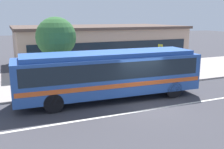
{
  "coord_description": "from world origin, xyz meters",
  "views": [
    {
      "loc": [
        -6.81,
        -11.6,
        4.7
      ],
      "look_at": [
        -0.96,
        2.28,
        1.3
      ],
      "focal_mm": 41.08,
      "sensor_mm": 36.0,
      "label": 1
    }
  ],
  "objects_px": {
    "transit_bus": "(110,72)",
    "pedestrian_waiting_near_sign": "(124,70)",
    "bus_stop_sign": "(160,58)",
    "street_tree_near_stop": "(56,38)"
  },
  "relations": [
    {
      "from": "transit_bus",
      "to": "pedestrian_waiting_near_sign",
      "type": "xyz_separation_m",
      "value": [
        2.05,
        2.39,
        -0.51
      ]
    },
    {
      "from": "pedestrian_waiting_near_sign",
      "to": "bus_stop_sign",
      "type": "height_order",
      "value": "bus_stop_sign"
    },
    {
      "from": "transit_bus",
      "to": "pedestrian_waiting_near_sign",
      "type": "bearing_deg",
      "value": 49.45
    },
    {
      "from": "transit_bus",
      "to": "bus_stop_sign",
      "type": "distance_m",
      "value": 5.22
    },
    {
      "from": "pedestrian_waiting_near_sign",
      "to": "bus_stop_sign",
      "type": "relative_size",
      "value": 0.63
    },
    {
      "from": "transit_bus",
      "to": "pedestrian_waiting_near_sign",
      "type": "relative_size",
      "value": 6.37
    },
    {
      "from": "pedestrian_waiting_near_sign",
      "to": "street_tree_near_stop",
      "type": "height_order",
      "value": "street_tree_near_stop"
    },
    {
      "from": "transit_bus",
      "to": "street_tree_near_stop",
      "type": "xyz_separation_m",
      "value": [
        -2.35,
        3.46,
        1.77
      ]
    },
    {
      "from": "transit_bus",
      "to": "bus_stop_sign",
      "type": "height_order",
      "value": "bus_stop_sign"
    },
    {
      "from": "street_tree_near_stop",
      "to": "pedestrian_waiting_near_sign",
      "type": "bearing_deg",
      "value": -13.61
    }
  ]
}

